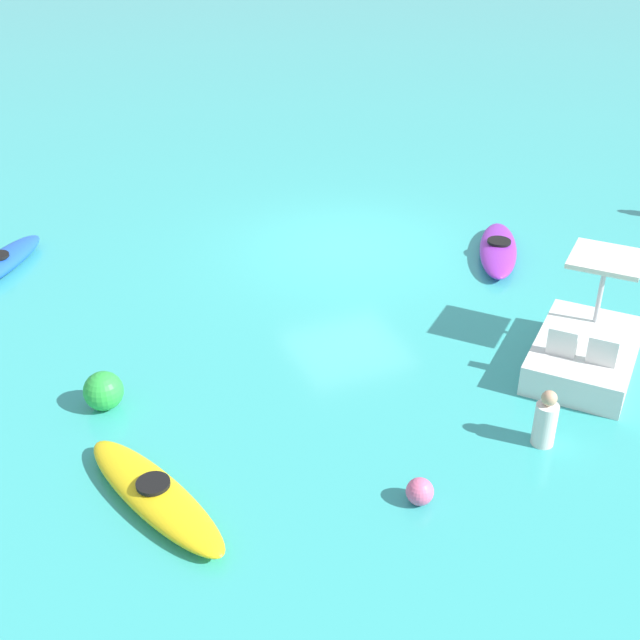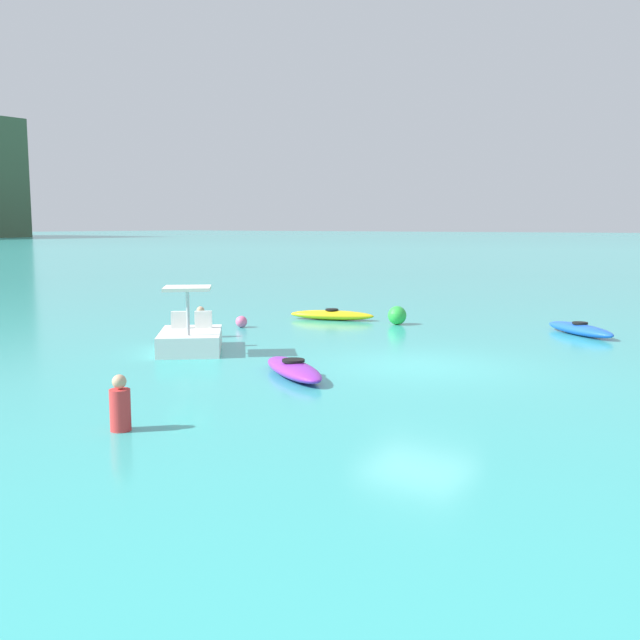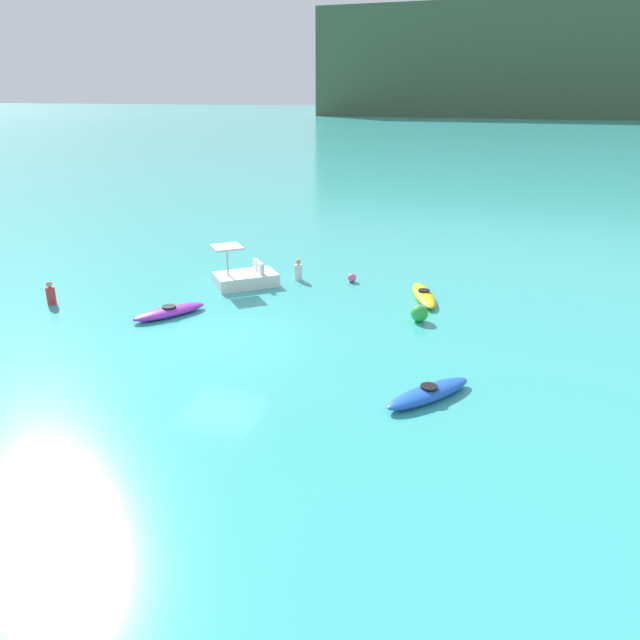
{
  "view_description": "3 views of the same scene",
  "coord_description": "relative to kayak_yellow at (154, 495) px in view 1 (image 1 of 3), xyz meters",
  "views": [
    {
      "loc": [
        6.82,
        14.05,
        7.29
      ],
      "look_at": [
        2.13,
        3.36,
        0.54
      ],
      "focal_mm": 46.22,
      "sensor_mm": 36.0,
      "label": 1
    },
    {
      "loc": [
        -14.69,
        -7.24,
        3.14
      ],
      "look_at": [
        1.55,
        3.73,
        0.59
      ],
      "focal_mm": 41.02,
      "sensor_mm": 36.0,
      "label": 2
    },
    {
      "loc": [
        8.06,
        -15.49,
        7.31
      ],
      "look_at": [
        2.78,
        1.81,
        0.38
      ],
      "focal_mm": 33.69,
      "sensor_mm": 36.0,
      "label": 3
    }
  ],
  "objects": [
    {
      "name": "kayak_yellow",
      "position": [
        0.0,
        0.0,
        0.0
      ],
      "size": [
        1.56,
        2.92,
        0.37
      ],
      "color": "yellow",
      "rests_on": "ground_plane"
    },
    {
      "name": "buoy_green",
      "position": [
        0.17,
        -2.36,
        0.13
      ],
      "size": [
        0.59,
        0.59,
        0.59
      ],
      "primitive_type": "sphere",
      "color": "green",
      "rests_on": "ground_plane"
    },
    {
      "name": "pedal_boat_white",
      "position": [
        -7.07,
        -0.37,
        0.17
      ],
      "size": [
        2.8,
        2.69,
        1.68
      ],
      "color": "white",
      "rests_on": "ground_plane"
    },
    {
      "name": "kayak_purple",
      "position": [
        -8.17,
        -4.37,
        0.0
      ],
      "size": [
        2.09,
        2.6,
        0.37
      ],
      "color": "purple",
      "rests_on": "ground_plane"
    },
    {
      "name": "ground_plane",
      "position": [
        -5.56,
        -5.96,
        -0.16
      ],
      "size": [
        600.0,
        600.0,
        0.0
      ],
      "primitive_type": "plane",
      "color": "#38ADA8"
    },
    {
      "name": "person_near_shore",
      "position": [
        -5.28,
        0.96,
        0.22
      ],
      "size": [
        0.37,
        0.37,
        0.88
      ],
      "color": "silver",
      "rests_on": "ground_plane"
    },
    {
      "name": "buoy_pink",
      "position": [
        -3.1,
        1.32,
        0.02
      ],
      "size": [
        0.36,
        0.36,
        0.36
      ],
      "primitive_type": "sphere",
      "color": "pink",
      "rests_on": "ground_plane"
    }
  ]
}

